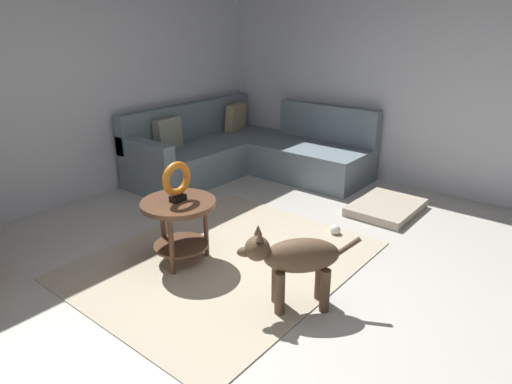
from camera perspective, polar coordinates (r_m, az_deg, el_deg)
The scene contains 10 objects.
ground_plane at distance 3.35m, azimuth 3.23°, elevation -14.16°, with size 6.00×6.00×0.10m, color beige.
wall_back at distance 5.07m, azimuth -25.18°, elevation 13.09°, with size 6.00×0.12×2.70m, color silver.
wall_right at distance 5.45m, azimuth 22.61°, elevation 13.87°, with size 0.12×6.00×2.70m, color silver.
area_rug at distance 3.80m, azimuth -4.07°, elevation -8.62°, with size 2.30×1.90×0.01m, color #BCAD93.
sectional_couch at distance 5.78m, azimuth -1.39°, elevation 5.00°, with size 2.20×2.25×0.88m.
side_table at distance 3.65m, azimuth -9.76°, elevation -2.93°, with size 0.60×0.60×0.54m.
torus_sculpture at distance 3.55m, azimuth -10.05°, elevation 1.42°, with size 0.28×0.08×0.33m.
dog_bed_mat at distance 4.90m, azimuth 16.22°, elevation -1.90°, with size 0.80×0.60×0.09m, color #B2A38E.
dog at distance 3.06m, azimuth 5.00°, elevation -8.53°, with size 0.64×0.63×0.63m.
dog_toy_ball at distance 4.27m, azimuth 10.04°, elevation -4.75°, with size 0.10×0.10×0.10m, color silver.
Camera 1 is at (-2.24, -1.58, 1.88)m, focal length 31.43 mm.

